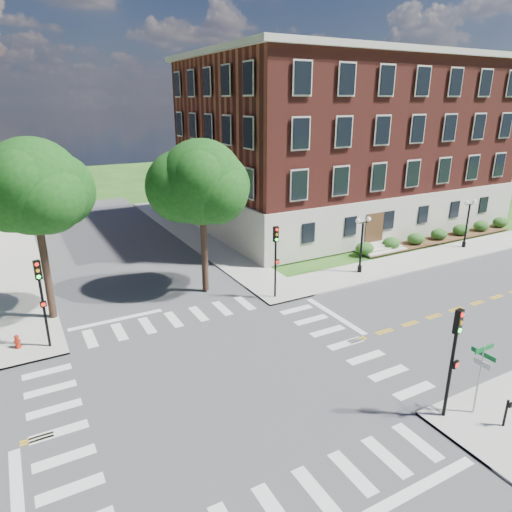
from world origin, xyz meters
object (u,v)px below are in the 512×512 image
twin_lamp_east (467,221)px  fire_hydrant (17,342)px  twin_lamp_west (362,241)px  traffic_signal_se (454,350)px  traffic_signal_ne (276,253)px  push_button_post (507,412)px  traffic_signal_nw (41,293)px  street_sign_pole (481,366)px

twin_lamp_east → fire_hydrant: (-35.46, -0.38, -2.06)m
twin_lamp_west → traffic_signal_se: bearing=-119.0°
traffic_signal_ne → push_button_post: 15.51m
twin_lamp_east → push_button_post: size_ratio=3.53×
twin_lamp_west → twin_lamp_east: bearing=1.6°
push_button_post → twin_lamp_east: bearing=41.3°
twin_lamp_west → fire_hydrant: twin_lamp_west is taller
twin_lamp_west → traffic_signal_nw: bearing=-178.2°
traffic_signal_se → fire_hydrant: (-15.15, 14.51, -2.72)m
traffic_signal_nw → street_sign_pole: 20.69m
traffic_signal_se → fire_hydrant: size_ratio=6.40×
street_sign_pole → fire_hydrant: (-16.40, 14.95, -1.84)m
traffic_signal_ne → street_sign_pole: traffic_signal_ne is taller
street_sign_pole → twin_lamp_west: bearing=65.5°
traffic_signal_ne → fire_hydrant: traffic_signal_ne is taller
traffic_signal_se → twin_lamp_west: (8.07, 14.55, -0.66)m
twin_lamp_east → traffic_signal_se: bearing=-143.8°
traffic_signal_nw → twin_lamp_east: bearing=1.7°
traffic_signal_ne → twin_lamp_west: (7.99, 0.89, -0.66)m
traffic_signal_nw → traffic_signal_ne: bearing=-0.9°
twin_lamp_west → street_sign_pole: 16.47m
twin_lamp_west → twin_lamp_east: 12.24m
twin_lamp_east → street_sign_pole: size_ratio=1.36×
twin_lamp_west → street_sign_pole: twin_lamp_west is taller
twin_lamp_east → fire_hydrant: bearing=-179.4°
traffic_signal_ne → twin_lamp_east: size_ratio=1.13×
twin_lamp_west → fire_hydrant: bearing=-179.9°
traffic_signal_ne → fire_hydrant: (-15.23, 0.85, -2.72)m
push_button_post → traffic_signal_nw: bearing=134.5°
street_sign_pole → traffic_signal_nw: bearing=136.2°
traffic_signal_nw → push_button_post: 21.85m
twin_lamp_west → twin_lamp_east: same height
traffic_signal_ne → traffic_signal_nw: bearing=179.1°
traffic_signal_se → street_sign_pole: 1.59m
traffic_signal_se → traffic_signal_ne: size_ratio=1.00×
traffic_signal_nw → twin_lamp_west: traffic_signal_nw is taller
traffic_signal_nw → street_sign_pole: bearing=-43.8°
traffic_signal_nw → twin_lamp_west: 21.76m
push_button_post → fire_hydrant: push_button_post is taller
traffic_signal_se → fire_hydrant: bearing=136.2°
traffic_signal_se → traffic_signal_ne: (0.08, 13.65, 0.00)m
traffic_signal_ne → push_button_post: bearing=-84.4°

